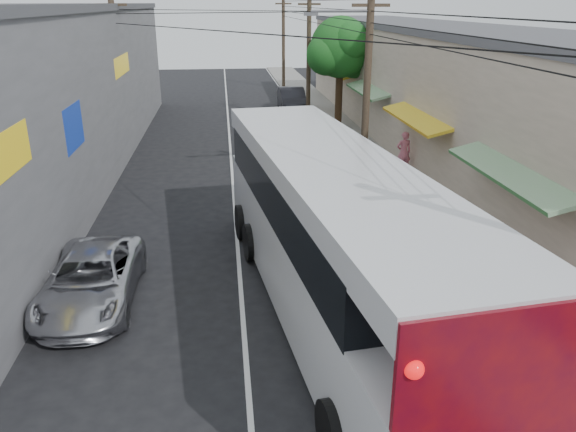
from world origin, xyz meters
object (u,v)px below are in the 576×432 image
(parked_car_mid, at_px, (303,125))
(pedestrian_far, at_px, (369,173))
(jeepney, at_px, (92,279))
(parked_suv, at_px, (312,149))
(parked_car_far, at_px, (292,99))
(coach_bus, at_px, (330,233))
(pedestrian_near, at_px, (404,153))

(parked_car_mid, height_order, pedestrian_far, pedestrian_far)
(jeepney, xyz_separation_m, pedestrian_far, (9.20, 7.74, 0.24))
(parked_suv, distance_m, parked_car_far, 14.67)
(coach_bus, height_order, pedestrian_near, coach_bus)
(parked_car_mid, distance_m, pedestrian_near, 8.63)
(coach_bus, distance_m, pedestrian_far, 9.35)
(parked_car_mid, relative_size, pedestrian_far, 2.71)
(parked_suv, bearing_deg, pedestrian_near, -20.24)
(parked_car_far, distance_m, pedestrian_near, 16.79)
(parked_suv, xyz_separation_m, pedestrian_near, (3.80, -1.87, 0.20))
(parked_car_far, bearing_deg, pedestrian_far, -87.50)
(parked_car_far, height_order, pedestrian_far, pedestrian_far)
(parked_suv, relative_size, parked_car_far, 1.19)
(coach_bus, relative_size, parked_suv, 2.38)
(parked_car_far, bearing_deg, parked_car_mid, -92.49)
(coach_bus, distance_m, jeepney, 6.21)
(coach_bus, xyz_separation_m, pedestrian_near, (5.42, 11.17, -1.00))
(parked_suv, relative_size, pedestrian_near, 3.14)
(coach_bus, distance_m, parked_car_far, 27.83)
(jeepney, distance_m, pedestrian_far, 12.03)
(parked_car_far, bearing_deg, pedestrian_near, -79.62)
(pedestrian_far, bearing_deg, coach_bus, 76.47)
(parked_suv, bearing_deg, parked_car_far, 92.80)
(pedestrian_near, height_order, pedestrian_far, pedestrian_near)
(pedestrian_far, bearing_deg, parked_car_mid, -76.72)
(parked_suv, distance_m, pedestrian_far, 4.62)
(jeepney, xyz_separation_m, pedestrian_near, (11.40, 10.21, 0.39))
(coach_bus, relative_size, parked_car_far, 2.82)
(pedestrian_far, bearing_deg, parked_car_far, -80.81)
(coach_bus, height_order, pedestrian_far, coach_bus)
(parked_car_mid, distance_m, parked_car_far, 8.60)
(parked_car_far, xyz_separation_m, pedestrian_near, (3.00, -16.52, 0.24))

